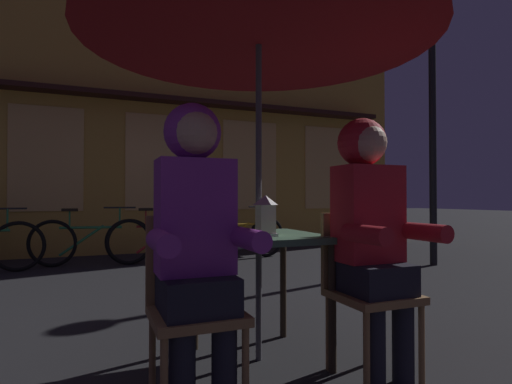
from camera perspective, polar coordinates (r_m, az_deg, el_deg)
ground_plane at (r=2.59m, az=0.38°, el=-22.53°), size 60.00×60.00×0.00m
cafe_table at (r=2.43m, az=0.38°, el=-8.36°), size 0.72×0.72×0.74m
patio_umbrella at (r=2.65m, az=0.38°, el=23.77°), size 2.10×2.10×2.31m
lantern at (r=2.29m, az=1.35°, el=-3.19°), size 0.11×0.11×0.23m
chair_left at (r=1.96m, az=-8.85°, el=-14.55°), size 0.40×0.40×0.87m
chair_right at (r=2.37m, az=15.01°, el=-12.17°), size 0.40×0.40×0.87m
person_left_hooded at (r=1.85m, az=-8.42°, el=-4.17°), size 0.45×0.56×1.40m
person_right_hooded at (r=2.28m, az=15.83°, el=-3.54°), size 0.45×0.56×1.40m
shopfront_building at (r=7.99m, az=-13.93°, el=14.60°), size 10.00×0.93×6.20m
street_lamp at (r=6.61m, az=23.54°, el=14.61°), size 0.32×0.32×3.88m
bicycle_second at (r=6.24m, az=-22.21°, el=-6.44°), size 1.66×0.35×0.84m
bicycle_third at (r=6.25m, az=-12.67°, el=-6.48°), size 1.68×0.08×0.84m
bicycle_fourth at (r=6.41m, az=-2.33°, el=-6.37°), size 1.66×0.34×0.84m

